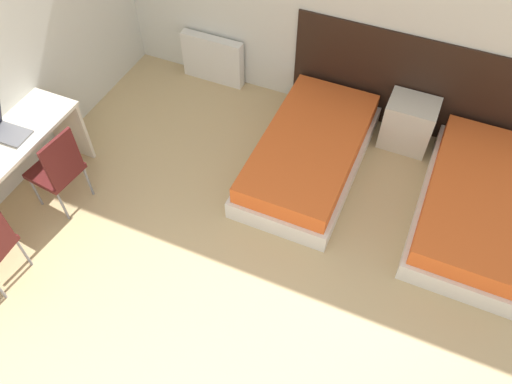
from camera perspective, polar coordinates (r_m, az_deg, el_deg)
headboard_panel at (r=5.50m, az=18.24°, el=11.19°), size 2.74×0.03×1.13m
bed_near_window at (r=5.10m, az=6.13°, el=4.45°), size 0.99×1.89×0.40m
bed_near_door at (r=5.07m, az=23.85°, el=-1.32°), size 0.99×1.89×0.40m
nightstand at (r=5.50m, az=17.02°, el=7.52°), size 0.50×0.40×0.55m
radiator at (r=6.12m, az=-4.96°, el=14.88°), size 0.76×0.12×0.58m
chair_near_laptop at (r=4.87m, az=-21.70°, el=2.59°), size 0.45×0.45×0.91m
laptop at (r=4.93m, az=-26.91°, el=6.54°), size 0.36×0.24×0.34m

